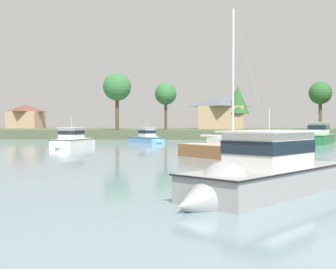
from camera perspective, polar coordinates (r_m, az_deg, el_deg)
name	(u,v)px	position (r m, az deg, el deg)	size (l,w,h in m)	color
far_shore_bank	(243,133)	(89.96, 9.91, 0.25)	(224.00, 42.33, 1.56)	#4C563D
sailboat_wood	(226,155)	(32.76, 7.67, -2.72)	(7.78, 7.77, 11.78)	brown
cruiser_white	(70,143)	(48.34, -12.83, -1.10)	(3.24, 7.61, 4.37)	white
cruiser_green	(320,138)	(60.40, 19.47, -0.50)	(6.14, 10.60, 4.97)	#236B3D
cruiser_grey	(258,181)	(16.06, 11.84, -6.06)	(7.62, 9.16, 4.20)	gray
cruiser_skyblue	(149,140)	(58.81, -2.59, -0.69)	(6.21, 6.37, 3.71)	#669ECC
shore_tree_center_left	(238,100)	(89.13, 9.24, 4.59)	(4.66, 4.66, 8.85)	brown
shore_tree_inland_b	(117,87)	(73.47, -6.77, 6.24)	(4.73, 4.73, 9.67)	brown
shore_tree_far_right	(320,94)	(85.94, 19.57, 5.15)	(4.25, 4.25, 8.97)	brown
shore_tree_inland_a	(166,94)	(75.31, -0.30, 5.35)	(3.80, 3.80, 8.18)	brown
cottage_hillside	(221,112)	(91.00, 7.01, 2.98)	(9.82, 8.27, 6.78)	tan
cottage_near_water	(26,116)	(105.33, -18.33, 2.33)	(7.57, 6.79, 5.46)	tan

